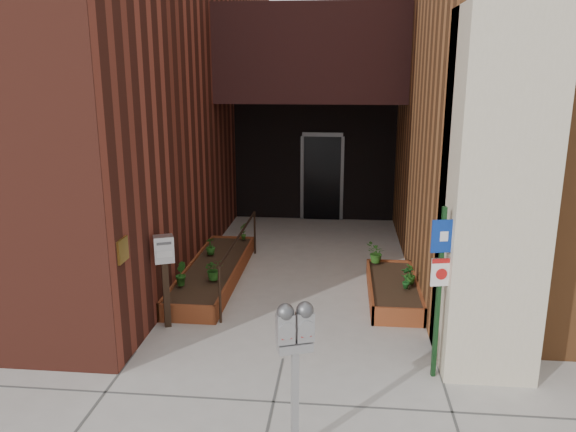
# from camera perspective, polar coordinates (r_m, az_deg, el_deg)

# --- Properties ---
(ground) EXTENTS (80.00, 80.00, 0.00)m
(ground) POSITION_cam_1_polar(r_m,az_deg,el_deg) (7.61, -0.53, -14.30)
(ground) COLOR #9E9991
(ground) RESTS_ON ground
(architecture) EXTENTS (20.00, 14.60, 10.00)m
(architecture) POSITION_cam_1_polar(r_m,az_deg,el_deg) (13.61, 1.97, 20.08)
(architecture) COLOR #5F261B
(architecture) RESTS_ON ground
(planter_left) EXTENTS (0.90, 3.60, 0.30)m
(planter_left) POSITION_cam_1_polar(r_m,az_deg,el_deg) (10.23, -7.57, -5.81)
(planter_left) COLOR brown
(planter_left) RESTS_ON ground
(planter_right) EXTENTS (0.80, 2.20, 0.30)m
(planter_right) POSITION_cam_1_polar(r_m,az_deg,el_deg) (9.55, 10.62, -7.46)
(planter_right) COLOR brown
(planter_right) RESTS_ON ground
(handrail) EXTENTS (0.04, 3.34, 0.90)m
(handrail) POSITION_cam_1_polar(r_m,az_deg,el_deg) (9.88, -4.93, -2.71)
(handrail) COLOR black
(handrail) RESTS_ON ground
(parking_meter) EXTENTS (0.37, 0.24, 1.60)m
(parking_meter) POSITION_cam_1_polar(r_m,az_deg,el_deg) (5.39, 0.73, -12.34)
(parking_meter) COLOR #9B9A9D
(parking_meter) RESTS_ON ground
(sign_post) EXTENTS (0.29, 0.10, 2.16)m
(sign_post) POSITION_cam_1_polar(r_m,az_deg,el_deg) (6.89, 15.23, -5.85)
(sign_post) COLOR #143718
(sign_post) RESTS_ON ground
(payment_dropbox) EXTENTS (0.33, 0.30, 1.40)m
(payment_dropbox) POSITION_cam_1_polar(r_m,az_deg,el_deg) (8.28, -12.44, -4.57)
(payment_dropbox) COLOR black
(payment_dropbox) RESTS_ON ground
(shrub_left_a) EXTENTS (0.45, 0.45, 0.36)m
(shrub_left_a) POSITION_cam_1_polar(r_m,az_deg,el_deg) (9.42, -7.53, -5.37)
(shrub_left_a) COLOR #225618
(shrub_left_a) RESTS_ON planter_left
(shrub_left_b) EXTENTS (0.27, 0.27, 0.38)m
(shrub_left_b) POSITION_cam_1_polar(r_m,az_deg,el_deg) (9.27, -10.87, -5.79)
(shrub_left_b) COLOR #205618
(shrub_left_b) RESTS_ON planter_left
(shrub_left_c) EXTENTS (0.26, 0.26, 0.33)m
(shrub_left_c) POSITION_cam_1_polar(r_m,az_deg,el_deg) (10.70, -7.88, -3.03)
(shrub_left_c) COLOR #215718
(shrub_left_c) RESTS_ON planter_left
(shrub_left_d) EXTENTS (0.22, 0.22, 0.35)m
(shrub_left_d) POSITION_cam_1_polar(r_m,az_deg,el_deg) (11.56, -4.58, -1.54)
(shrub_left_d) COLOR #2C5F1B
(shrub_left_d) RESTS_ON planter_left
(shrub_right_a) EXTENTS (0.20, 0.20, 0.33)m
(shrub_right_a) POSITION_cam_1_polar(r_m,az_deg,el_deg) (9.38, 12.28, -5.78)
(shrub_right_a) COLOR #235819
(shrub_right_a) RESTS_ON planter_right
(shrub_right_b) EXTENTS (0.21, 0.21, 0.38)m
(shrub_right_b) POSITION_cam_1_polar(r_m,az_deg,el_deg) (9.16, 11.97, -6.10)
(shrub_right_b) COLOR #17511B
(shrub_right_b) RESTS_ON planter_right
(shrub_right_c) EXTENTS (0.46, 0.46, 0.37)m
(shrub_right_c) POSITION_cam_1_polar(r_m,az_deg,el_deg) (10.25, 8.91, -3.74)
(shrub_right_c) COLOR #285C1A
(shrub_right_c) RESTS_ON planter_right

